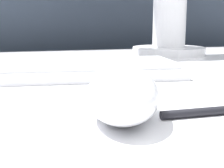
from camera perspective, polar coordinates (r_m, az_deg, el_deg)
The scene contains 3 objects.
partition_panel at distance 1.07m, azimuth -12.99°, elevation 2.60°, with size 5.00×0.03×1.32m.
computer_mouse_near at distance 0.27m, azimuth 1.96°, elevation -1.85°, with size 0.09×0.13×0.05m.
keyboard at distance 0.48m, azimuth -9.11°, elevation 2.60°, with size 0.37×0.16×0.02m.
Camera 1 is at (-0.05, -0.40, 0.82)m, focal length 50.00 mm.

